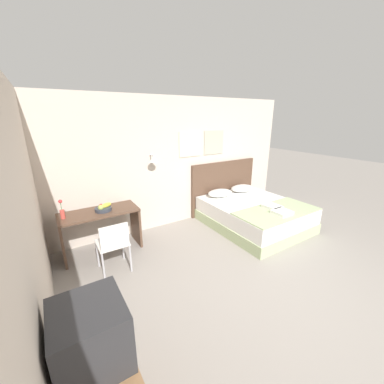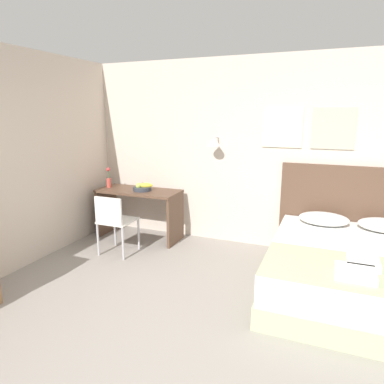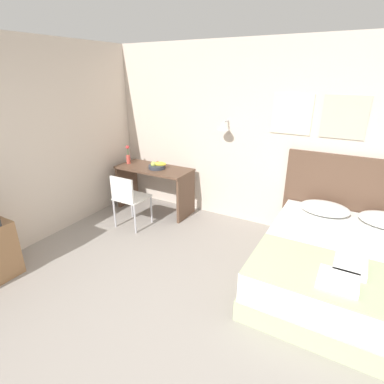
{
  "view_description": "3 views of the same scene",
  "coord_description": "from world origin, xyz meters",
  "px_view_note": "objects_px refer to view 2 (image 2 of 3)",
  "views": [
    {
      "loc": [
        -2.29,
        -1.46,
        2.28
      ],
      "look_at": [
        -0.15,
        1.93,
        0.97
      ],
      "focal_mm": 22.0,
      "sensor_mm": 36.0,
      "label": 1
    },
    {
      "loc": [
        0.98,
        -1.93,
        1.89
      ],
      "look_at": [
        -0.66,
        2.1,
        0.88
      ],
      "focal_mm": 32.0,
      "sensor_mm": 36.0,
      "label": 2
    },
    {
      "loc": [
        1.19,
        -1.36,
        2.2
      ],
      "look_at": [
        -0.65,
        1.9,
        0.71
      ],
      "focal_mm": 28.0,
      "sensor_mm": 36.0,
      "label": 3
    }
  ],
  "objects_px": {
    "folded_towel_mid_bed": "(355,273)",
    "flower_vase": "(109,180)",
    "headboard": "(353,214)",
    "fruit_bowl": "(143,188)",
    "desk": "(139,204)",
    "desk_chair": "(114,219)",
    "bed": "(354,273)",
    "folded_towel_near_foot": "(363,261)",
    "pillow_left": "(324,219)",
    "throw_blanket": "(361,272)"
  },
  "relations": [
    {
      "from": "folded_towel_mid_bed",
      "to": "flower_vase",
      "type": "distance_m",
      "value": 3.73
    },
    {
      "from": "headboard",
      "to": "flower_vase",
      "type": "height_order",
      "value": "headboard"
    },
    {
      "from": "fruit_bowl",
      "to": "desk",
      "type": "bearing_deg",
      "value": 169.83
    },
    {
      "from": "desk_chair",
      "to": "fruit_bowl",
      "type": "xyz_separation_m",
      "value": [
        0.04,
        0.7,
        0.3
      ]
    },
    {
      "from": "bed",
      "to": "folded_towel_near_foot",
      "type": "bearing_deg",
      "value": -87.19
    },
    {
      "from": "bed",
      "to": "pillow_left",
      "type": "bearing_deg",
      "value": 114.88
    },
    {
      "from": "fruit_bowl",
      "to": "desk_chair",
      "type": "bearing_deg",
      "value": -93.69
    },
    {
      "from": "fruit_bowl",
      "to": "flower_vase",
      "type": "height_order",
      "value": "flower_vase"
    },
    {
      "from": "throw_blanket",
      "to": "fruit_bowl",
      "type": "distance_m",
      "value": 3.17
    },
    {
      "from": "throw_blanket",
      "to": "flower_vase",
      "type": "xyz_separation_m",
      "value": [
        -3.5,
        1.25,
        0.34
      ]
    },
    {
      "from": "bed",
      "to": "desk",
      "type": "xyz_separation_m",
      "value": [
        -2.98,
        0.68,
        0.27
      ]
    },
    {
      "from": "desk",
      "to": "flower_vase",
      "type": "xyz_separation_m",
      "value": [
        -0.53,
        -0.01,
        0.34
      ]
    },
    {
      "from": "desk",
      "to": "fruit_bowl",
      "type": "xyz_separation_m",
      "value": [
        0.08,
        -0.01,
        0.27
      ]
    },
    {
      "from": "throw_blanket",
      "to": "pillow_left",
      "type": "bearing_deg",
      "value": 104.55
    },
    {
      "from": "throw_blanket",
      "to": "desk",
      "type": "height_order",
      "value": "desk"
    },
    {
      "from": "desk_chair",
      "to": "pillow_left",
      "type": "bearing_deg",
      "value": 16.4
    },
    {
      "from": "folded_towel_near_foot",
      "to": "fruit_bowl",
      "type": "relative_size",
      "value": 1.07
    },
    {
      "from": "pillow_left",
      "to": "folded_towel_near_foot",
      "type": "distance_m",
      "value": 1.23
    },
    {
      "from": "pillow_left",
      "to": "folded_towel_near_foot",
      "type": "relative_size",
      "value": 1.89
    },
    {
      "from": "pillow_left",
      "to": "desk",
      "type": "bearing_deg",
      "value": -178.76
    },
    {
      "from": "folded_towel_near_foot",
      "to": "desk_chair",
      "type": "distance_m",
      "value": 3.0
    },
    {
      "from": "folded_towel_mid_bed",
      "to": "desk_chair",
      "type": "relative_size",
      "value": 0.39
    },
    {
      "from": "folded_towel_mid_bed",
      "to": "desk_chair",
      "type": "distance_m",
      "value": 2.97
    },
    {
      "from": "bed",
      "to": "desk",
      "type": "relative_size",
      "value": 1.59
    },
    {
      "from": "desk_chair",
      "to": "folded_towel_near_foot",
      "type": "bearing_deg",
      "value": -7.86
    },
    {
      "from": "flower_vase",
      "to": "headboard",
      "type": "bearing_deg",
      "value": 5.88
    },
    {
      "from": "folded_towel_mid_bed",
      "to": "desk",
      "type": "bearing_deg",
      "value": 154.41
    },
    {
      "from": "folded_towel_mid_bed",
      "to": "bed",
      "type": "bearing_deg",
      "value": 85.65
    },
    {
      "from": "throw_blanket",
      "to": "folded_towel_near_foot",
      "type": "bearing_deg",
      "value": 81.24
    },
    {
      "from": "folded_towel_mid_bed",
      "to": "fruit_bowl",
      "type": "distance_m",
      "value": 3.17
    },
    {
      "from": "folded_towel_near_foot",
      "to": "flower_vase",
      "type": "relative_size",
      "value": 1.02
    },
    {
      "from": "bed",
      "to": "folded_towel_near_foot",
      "type": "distance_m",
      "value": 0.54
    },
    {
      "from": "throw_blanket",
      "to": "headboard",
      "type": "bearing_deg",
      "value": 90.0
    },
    {
      "from": "desk",
      "to": "flower_vase",
      "type": "bearing_deg",
      "value": -178.84
    },
    {
      "from": "bed",
      "to": "headboard",
      "type": "distance_m",
      "value": 1.09
    },
    {
      "from": "headboard",
      "to": "flower_vase",
      "type": "distance_m",
      "value": 3.53
    },
    {
      "from": "flower_vase",
      "to": "desk",
      "type": "bearing_deg",
      "value": 1.16
    },
    {
      "from": "desk",
      "to": "bed",
      "type": "bearing_deg",
      "value": -12.86
    },
    {
      "from": "folded_towel_near_foot",
      "to": "desk",
      "type": "distance_m",
      "value": 3.2
    },
    {
      "from": "folded_towel_mid_bed",
      "to": "throw_blanket",
      "type": "bearing_deg",
      "value": 68.62
    },
    {
      "from": "pillow_left",
      "to": "throw_blanket",
      "type": "relative_size",
      "value": 0.36
    },
    {
      "from": "fruit_bowl",
      "to": "flower_vase",
      "type": "bearing_deg",
      "value": 179.74
    },
    {
      "from": "folded_towel_near_foot",
      "to": "desk_chair",
      "type": "height_order",
      "value": "desk_chair"
    },
    {
      "from": "bed",
      "to": "throw_blanket",
      "type": "bearing_deg",
      "value": -90.0
    },
    {
      "from": "folded_towel_near_foot",
      "to": "desk_chair",
      "type": "relative_size",
      "value": 0.39
    },
    {
      "from": "headboard",
      "to": "folded_towel_near_foot",
      "type": "distance_m",
      "value": 1.47
    },
    {
      "from": "throw_blanket",
      "to": "folded_towel_near_foot",
      "type": "distance_m",
      "value": 0.15
    },
    {
      "from": "folded_towel_near_foot",
      "to": "folded_towel_mid_bed",
      "type": "xyz_separation_m",
      "value": [
        -0.08,
        -0.28,
        0.0
      ]
    },
    {
      "from": "bed",
      "to": "flower_vase",
      "type": "xyz_separation_m",
      "value": [
        -3.5,
        0.67,
        0.62
      ]
    },
    {
      "from": "folded_towel_near_foot",
      "to": "flower_vase",
      "type": "distance_m",
      "value": 3.71
    }
  ]
}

